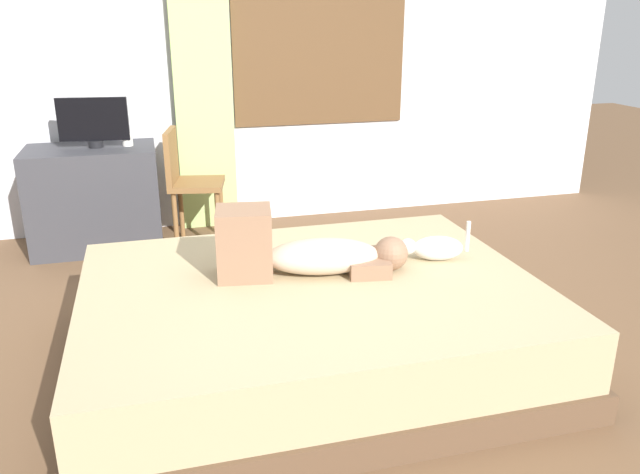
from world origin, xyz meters
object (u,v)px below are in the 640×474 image
(person_lying, at_px, (303,251))
(cup, at_px, (127,139))
(tv_monitor, at_px, (93,122))
(desk, at_px, (95,198))
(bed, at_px, (311,322))
(cat, at_px, (434,248))
(chair_by_desk, at_px, (187,178))

(person_lying, relative_size, cup, 10.23)
(tv_monitor, bearing_deg, desk, 180.00)
(desk, bearing_deg, bed, -61.27)
(tv_monitor, bearing_deg, cat, -47.55)
(tv_monitor, bearing_deg, chair_by_desk, -11.49)
(cat, height_order, chair_by_desk, chair_by_desk)
(bed, height_order, person_lying, person_lying)
(chair_by_desk, bearing_deg, tv_monitor, 168.51)
(cup, xyz_separation_m, chair_by_desk, (0.39, -0.13, -0.28))
(desk, bearing_deg, person_lying, -60.02)
(person_lying, xyz_separation_m, cup, (-0.83, 1.90, 0.25))
(cat, height_order, tv_monitor, tv_monitor)
(desk, bearing_deg, cat, -46.74)
(desk, bearing_deg, chair_by_desk, -10.63)
(person_lying, height_order, cup, cup)
(cup, bearing_deg, tv_monitor, -178.37)
(person_lying, distance_m, tv_monitor, 2.20)
(bed, distance_m, cup, 2.26)
(cat, xyz_separation_m, chair_by_desk, (-1.13, 1.78, 0.01))
(desk, height_order, tv_monitor, tv_monitor)
(chair_by_desk, bearing_deg, bed, -76.71)
(bed, relative_size, cat, 6.29)
(tv_monitor, distance_m, cup, 0.26)
(bed, bearing_deg, cup, 112.51)
(cup, height_order, chair_by_desk, chair_by_desk)
(person_lying, relative_size, tv_monitor, 1.96)
(bed, relative_size, desk, 2.45)
(bed, distance_m, cat, 0.75)
(cup, bearing_deg, bed, -67.49)
(person_lying, xyz_separation_m, desk, (-1.09, 1.90, -0.17))
(tv_monitor, relative_size, chair_by_desk, 0.56)
(person_lying, distance_m, desk, 2.19)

